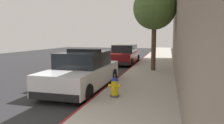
# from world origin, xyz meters

# --- Properties ---
(ground_plane) EXTENTS (29.31, 60.00, 0.20)m
(ground_plane) POSITION_xyz_m (-4.65, 10.00, -0.10)
(ground_plane) COLOR #2B2B2D
(sidewalk_pavement) EXTENTS (2.70, 60.00, 0.16)m
(sidewalk_pavement) POSITION_xyz_m (1.35, 10.00, 0.08)
(sidewalk_pavement) COLOR #ADA89E
(sidewalk_pavement) RESTS_ON ground
(curb_painted_edge) EXTENTS (0.08, 60.00, 0.16)m
(curb_painted_edge) POSITION_xyz_m (-0.04, 10.00, 0.08)
(curb_painted_edge) COLOR maroon
(curb_painted_edge) RESTS_ON ground
(police_cruiser) EXTENTS (1.94, 4.84, 1.68)m
(police_cruiser) POSITION_xyz_m (-1.08, 5.73, 0.74)
(police_cruiser) COLOR white
(police_cruiser) RESTS_ON ground
(parked_car_silver_ahead) EXTENTS (1.94, 4.84, 1.56)m
(parked_car_silver_ahead) POSITION_xyz_m (-1.12, 14.42, 0.74)
(parked_car_silver_ahead) COLOR maroon
(parked_car_silver_ahead) RESTS_ON ground
(fire_hydrant) EXTENTS (0.44, 0.40, 0.76)m
(fire_hydrant) POSITION_xyz_m (0.62, 4.38, 0.51)
(fire_hydrant) COLOR #4C4C51
(fire_hydrant) RESTS_ON sidewalk_pavement
(street_tree) EXTENTS (2.56, 2.56, 5.01)m
(street_tree) POSITION_xyz_m (1.46, 10.63, 3.86)
(street_tree) COLOR brown
(street_tree) RESTS_ON sidewalk_pavement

